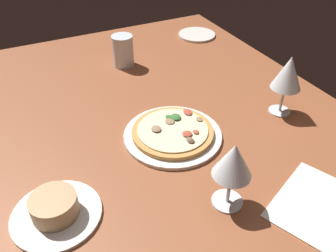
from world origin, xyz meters
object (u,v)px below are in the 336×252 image
paper_menu (315,204)px  side_plate (197,35)px  water_glass (123,53)px  pizza_main (173,133)px  ramekin_on_saucer (55,209)px  wine_glass_far (233,162)px  wine_glass_near (288,74)px

paper_menu → side_plate: bearing=-37.8°
water_glass → paper_menu: water_glass is taller
water_glass → pizza_main: bearing=176.4°
paper_menu → ramekin_on_saucer: bearing=43.3°
ramekin_on_saucer → wine_glass_far: size_ratio=1.15×
ramekin_on_saucer → paper_menu: (-21.42, -50.01, -1.88)cm
ramekin_on_saucer → water_glass: size_ratio=1.69×
wine_glass_far → wine_glass_near: bearing=-56.8°
wine_glass_far → side_plate: bearing=-25.9°
wine_glass_far → side_plate: size_ratio=1.04×
water_glass → paper_menu: size_ratio=0.53×
pizza_main → paper_menu: (-33.94, -16.83, -1.03)cm
wine_glass_far → side_plate: 90.12cm
pizza_main → side_plate: size_ratio=1.69×
ramekin_on_saucer → wine_glass_far: 37.08cm
pizza_main → wine_glass_near: (-3.49, -33.23, 11.23)cm
ramekin_on_saucer → side_plate: (67.97, -72.67, -1.58)cm
ramekin_on_saucer → paper_menu: size_ratio=0.89×
side_plate → pizza_main: bearing=144.5°
wine_glass_near → side_plate: (58.94, -6.26, -11.96)cm
wine_glass_near → paper_menu: (-30.45, 16.39, -12.26)cm
ramekin_on_saucer → water_glass: bearing=-32.4°
ramekin_on_saucer → paper_menu: 54.44cm
pizza_main → ramekin_on_saucer: 35.47cm
side_plate → water_glass: bearing=107.0°
pizza_main → water_glass: water_glass is taller
ramekin_on_saucer → wine_glass_far: (-12.45, -33.57, 9.62)cm
ramekin_on_saucer → water_glass: water_glass is taller
ramekin_on_saucer → pizza_main: bearing=-69.3°
pizza_main → water_glass: (44.25, -2.81, 3.57)cm
side_plate → ramekin_on_saucer: bearing=133.1°
pizza_main → water_glass: size_ratio=2.37×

